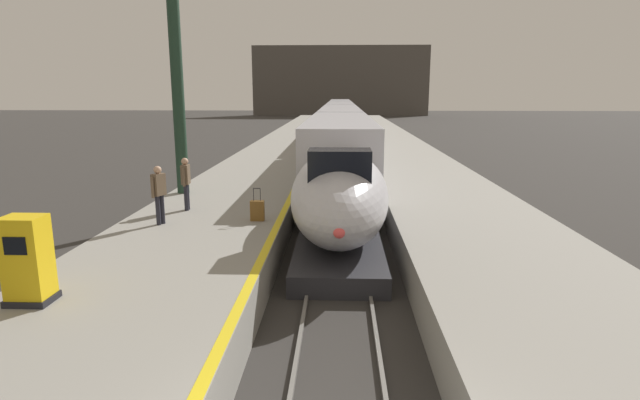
{
  "coord_description": "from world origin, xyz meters",
  "views": [
    {
      "loc": [
        0.0,
        -4.24,
        4.78
      ],
      "look_at": [
        -0.55,
        9.63,
        1.8
      ],
      "focal_mm": 28.32,
      "sensor_mm": 36.0,
      "label": 1
    }
  ],
  "objects_px": {
    "station_column_mid": "(175,42)",
    "passenger_near_edge": "(159,190)",
    "passenger_mid_platform": "(186,180)",
    "ticket_machine_yellow": "(28,263)",
    "rolling_suitcase": "(257,210)",
    "highspeed_train_main": "(340,123)"
  },
  "relations": [
    {
      "from": "passenger_near_edge",
      "to": "ticket_machine_yellow",
      "type": "xyz_separation_m",
      "value": [
        -0.41,
        -5.54,
        -0.25
      ]
    },
    {
      "from": "station_column_mid",
      "to": "rolling_suitcase",
      "type": "height_order",
      "value": "station_column_mid"
    },
    {
      "from": "rolling_suitcase",
      "to": "ticket_machine_yellow",
      "type": "distance_m",
      "value": 6.84
    },
    {
      "from": "rolling_suitcase",
      "to": "passenger_near_edge",
      "type": "bearing_deg",
      "value": -169.03
    },
    {
      "from": "highspeed_train_main",
      "to": "passenger_near_edge",
      "type": "height_order",
      "value": "highspeed_train_main"
    },
    {
      "from": "passenger_near_edge",
      "to": "station_column_mid",
      "type": "bearing_deg",
      "value": 99.37
    },
    {
      "from": "ticket_machine_yellow",
      "to": "passenger_near_edge",
      "type": "bearing_deg",
      "value": 85.74
    },
    {
      "from": "highspeed_train_main",
      "to": "passenger_mid_platform",
      "type": "height_order",
      "value": "highspeed_train_main"
    },
    {
      "from": "highspeed_train_main",
      "to": "passenger_mid_platform",
      "type": "bearing_deg",
      "value": -98.67
    },
    {
      "from": "passenger_mid_platform",
      "to": "station_column_mid",
      "type": "bearing_deg",
      "value": 109.36
    },
    {
      "from": "station_column_mid",
      "to": "passenger_near_edge",
      "type": "distance_m",
      "value": 6.48
    },
    {
      "from": "rolling_suitcase",
      "to": "highspeed_train_main",
      "type": "bearing_deg",
      "value": 85.86
    },
    {
      "from": "station_column_mid",
      "to": "highspeed_train_main",
      "type": "bearing_deg",
      "value": 78.63
    },
    {
      "from": "highspeed_train_main",
      "to": "station_column_mid",
      "type": "bearing_deg",
      "value": -101.37
    },
    {
      "from": "station_column_mid",
      "to": "passenger_near_edge",
      "type": "xyz_separation_m",
      "value": [
        0.76,
        -4.62,
        -4.47
      ]
    },
    {
      "from": "passenger_near_edge",
      "to": "passenger_mid_platform",
      "type": "relative_size",
      "value": 1.0
    },
    {
      "from": "station_column_mid",
      "to": "ticket_machine_yellow",
      "type": "relative_size",
      "value": 5.66
    },
    {
      "from": "highspeed_train_main",
      "to": "rolling_suitcase",
      "type": "distance_m",
      "value": 33.53
    },
    {
      "from": "highspeed_train_main",
      "to": "station_column_mid",
      "type": "xyz_separation_m",
      "value": [
        -5.9,
        -29.34,
        4.54
      ]
    },
    {
      "from": "station_column_mid",
      "to": "passenger_mid_platform",
      "type": "relative_size",
      "value": 5.36
    },
    {
      "from": "passenger_near_edge",
      "to": "ticket_machine_yellow",
      "type": "relative_size",
      "value": 1.06
    },
    {
      "from": "passenger_mid_platform",
      "to": "passenger_near_edge",
      "type": "bearing_deg",
      "value": -97.3
    }
  ]
}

